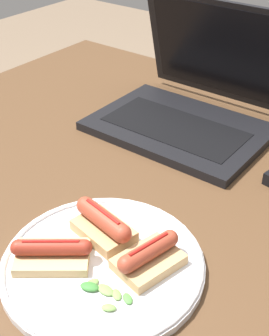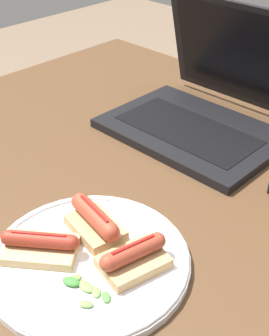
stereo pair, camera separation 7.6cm
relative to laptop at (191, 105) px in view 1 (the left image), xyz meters
name	(u,v)px [view 1 (the left image)]	position (x,y,z in m)	size (l,w,h in m)	color
desk	(129,187)	(-0.04, -0.17, -0.14)	(1.03, 0.88, 0.73)	#4C331E
laptop	(191,105)	(0.00, 0.00, 0.00)	(0.35, 0.31, 0.25)	black
plate	(103,263)	(0.13, -0.44, -0.04)	(0.29, 0.29, 0.02)	silver
sausage_toast_left	(149,257)	(0.18, -0.41, -0.02)	(0.08, 0.10, 0.04)	tan
sausage_toast_middle	(52,253)	(0.07, -0.48, -0.02)	(0.12, 0.11, 0.04)	tan
sausage_toast_right	(103,225)	(0.09, -0.40, -0.01)	(0.11, 0.08, 0.05)	tan
salad_pile	(102,292)	(0.16, -0.48, -0.03)	(0.08, 0.05, 0.01)	#4C8E3D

